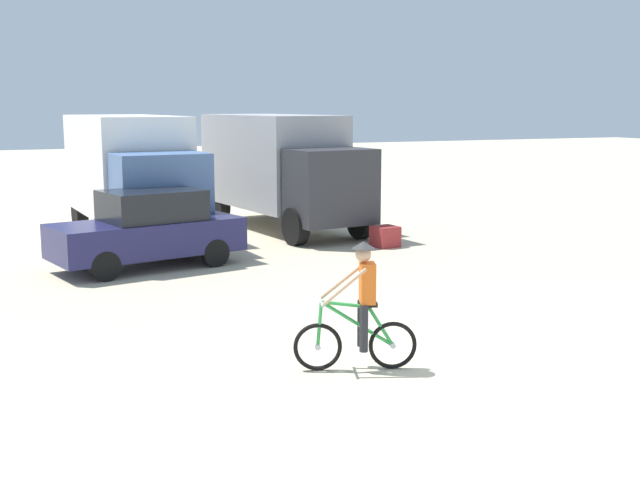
% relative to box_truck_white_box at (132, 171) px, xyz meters
% --- Properties ---
extents(ground_plane, '(120.00, 120.00, 0.00)m').
position_rel_box_truck_white_box_xyz_m(ground_plane, '(2.53, -12.66, -1.87)').
color(ground_plane, beige).
extents(box_truck_white_box, '(2.78, 6.88, 3.35)m').
position_rel_box_truck_white_box_xyz_m(box_truck_white_box, '(0.00, 0.00, 0.00)').
color(box_truck_white_box, white).
rests_on(box_truck_white_box, ground).
extents(box_truck_grey_hauler, '(3.13, 6.98, 3.35)m').
position_rel_box_truck_white_box_xyz_m(box_truck_grey_hauler, '(4.37, 0.00, 0.00)').
color(box_truck_grey_hauler, '#9E9EA3').
rests_on(box_truck_grey_hauler, ground).
extents(sedan_parked, '(4.48, 2.62, 1.76)m').
position_rel_box_truck_white_box_xyz_m(sedan_parked, '(-0.44, -4.20, -0.99)').
color(sedan_parked, '#1E1E4C').
rests_on(sedan_parked, ground).
extents(cyclist_orange_shirt, '(1.65, 0.72, 1.82)m').
position_rel_box_truck_white_box_xyz_m(cyclist_orange_shirt, '(0.78, -12.47, -1.03)').
color(cyclist_orange_shirt, black).
rests_on(cyclist_orange_shirt, ground).
extents(supply_crate, '(0.68, 0.68, 0.54)m').
position_rel_box_truck_white_box_xyz_m(supply_crate, '(5.73, -3.97, -1.60)').
color(supply_crate, '#9E2D2D').
rests_on(supply_crate, ground).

